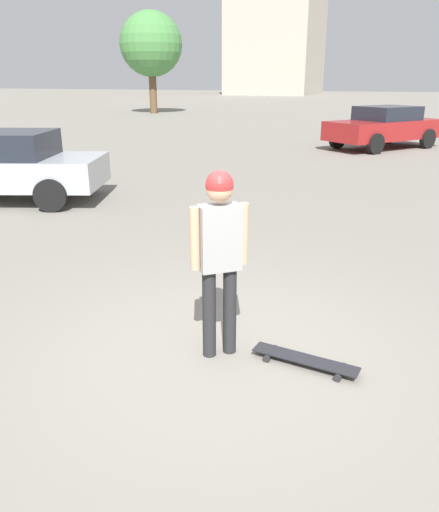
# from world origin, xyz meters

# --- Properties ---
(ground_plane) EXTENTS (220.00, 220.00, 0.00)m
(ground_plane) POSITION_xyz_m (0.00, 0.00, 0.00)
(ground_plane) COLOR gray
(person) EXTENTS (0.43, 0.39, 1.76)m
(person) POSITION_xyz_m (0.00, 0.00, 1.10)
(person) COLOR #262628
(person) RESTS_ON ground_plane
(skateboard) EXTENTS (1.00, 0.33, 0.08)m
(skateboard) POSITION_xyz_m (-0.81, -0.07, 0.06)
(skateboard) COLOR #232328
(skateboard) RESTS_ON ground_plane
(car_parked_near) EXTENTS (4.49, 3.15, 1.47)m
(car_parked_near) POSITION_xyz_m (6.58, -4.27, 0.76)
(car_parked_near) COLOR #ADB2B7
(car_parked_near) RESTS_ON ground_plane
(car_parked_far) EXTENTS (4.21, 4.84, 1.54)m
(car_parked_far) POSITION_xyz_m (-0.25, -16.23, 0.81)
(car_parked_far) COLOR maroon
(car_parked_far) RESTS_ON ground_plane
(building_block_distant) EXTENTS (13.44, 15.30, 21.26)m
(building_block_distant) POSITION_xyz_m (22.48, -82.65, 10.63)
(building_block_distant) COLOR #B2A899
(building_block_distant) RESTS_ON ground_plane
(tree_distant) EXTENTS (4.60, 4.60, 7.22)m
(tree_distant) POSITION_xyz_m (17.72, -31.19, 4.88)
(tree_distant) COLOR brown
(tree_distant) RESTS_ON ground_plane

